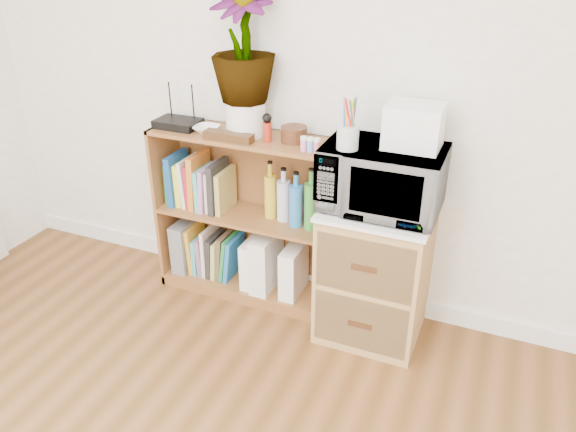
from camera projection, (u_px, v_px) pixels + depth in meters
The scene contains 21 objects.
skirting_board at pixel (313, 283), 3.26m from camera, with size 4.00×0.02×0.10m, color white.
bookshelf at pixel (246, 218), 3.07m from camera, with size 1.00×0.30×0.95m, color brown.
wicker_unit at pixel (374, 273), 2.81m from camera, with size 0.50×0.45×0.70m, color #9E7542.
microwave at pixel (382, 178), 2.56m from camera, with size 0.54×0.37×0.30m, color white.
pen_cup at pixel (348, 137), 2.45m from camera, with size 0.10×0.10×0.11m, color silver.
small_appliance at pixel (414, 126), 2.45m from camera, with size 0.24×0.20×0.19m, color white.
router at pixel (178, 123), 2.95m from camera, with size 0.23×0.16×0.04m, color black.
white_bowl at pixel (207, 129), 2.88m from camera, with size 0.13×0.13×0.03m, color white.
plant_pot at pixel (246, 118), 2.82m from camera, with size 0.20×0.20×0.17m, color white.
potted_plant at pixel (243, 43), 2.65m from camera, with size 0.31×0.31×0.56m, color #3E732E.
trinket_box at pixel (229, 136), 2.77m from camera, with size 0.26×0.06×0.04m, color #371F0F.
kokeshi_doll at pixel (267, 132), 2.74m from camera, with size 0.04×0.04×0.10m, color #9C2513.
wooden_bowl at pixel (294, 134), 2.74m from camera, with size 0.13×0.13×0.08m, color #3B1D10.
paint_jars at pixel (310, 147), 2.63m from camera, with size 0.10×0.04×0.05m, color pink.
file_box at pixel (187, 244), 3.32m from camera, with size 0.09×0.24×0.30m, color slate.
magazine_holder_left at pixel (255, 262), 3.17m from camera, with size 0.09×0.22×0.28m, color white.
magazine_holder_mid at pixel (266, 261), 3.13m from camera, with size 0.10×0.26×0.33m, color white.
magazine_holder_right at pixel (294, 270), 3.08m from camera, with size 0.09×0.23×0.29m, color white.
cookbooks at pixel (199, 183), 3.09m from camera, with size 0.36×0.20×0.31m.
liquor_bottles at pixel (303, 199), 2.87m from camera, with size 0.46×0.07×0.32m.
lower_books at pixel (215, 253), 3.27m from camera, with size 0.30×0.19×0.29m.
Camera 1 is at (0.92, -0.32, 1.90)m, focal length 35.00 mm.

